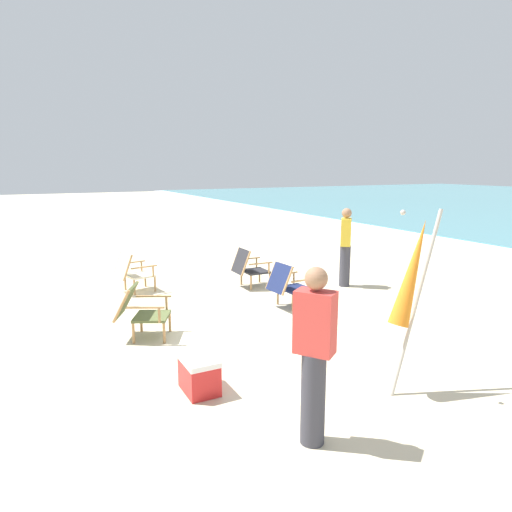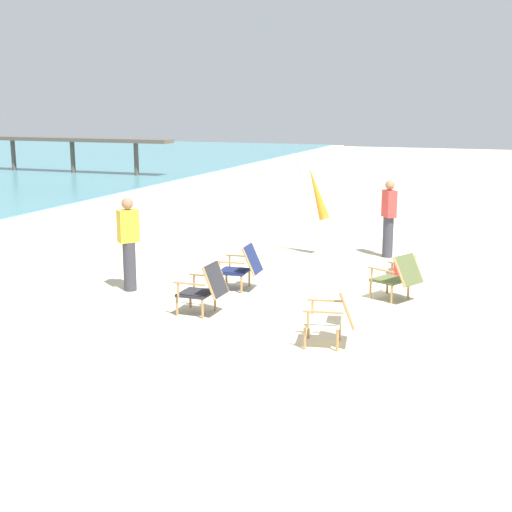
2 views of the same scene
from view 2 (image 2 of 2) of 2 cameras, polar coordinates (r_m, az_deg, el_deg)
The scene contains 10 objects.
ground_plane at distance 12.58m, azimuth 6.12°, elevation -2.68°, with size 80.00×80.00×0.00m, color beige.
beach_chair_front_left at distance 12.40m, azimuth -1.11°, elevation -0.80°, with size 0.63×0.75×0.80m.
beach_chair_front_right at distance 9.65m, azimuth 6.28°, elevation -4.68°, with size 0.69×0.78×0.81m.
beach_chair_mid_center at distance 11.97m, azimuth 11.31°, elevation -1.53°, with size 0.84×0.92×0.79m.
beach_chair_far_center at distance 11.00m, azimuth -4.11°, elevation -2.51°, with size 0.60×0.70×0.81m.
umbrella_furled_orange at distance 15.13m, azimuth 4.86°, elevation 5.01°, with size 0.28×0.74×2.04m.
person_near_chairs at distance 15.21m, azimuth 10.57°, elevation 3.01°, with size 0.39×0.36×1.63m.
person_by_waterline at distance 12.46m, azimuth -10.15°, elevation 1.01°, with size 0.39×0.37×1.63m.
cooler_box at distance 13.91m, azimuth 11.80°, elevation -0.57°, with size 0.49×0.35×0.40m.
pier_distant at distance 35.07m, azimuth -18.91°, elevation 8.76°, with size 0.90×16.19×1.65m.
Camera 2 is at (-11.79, -2.98, 3.23)m, focal length 50.00 mm.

